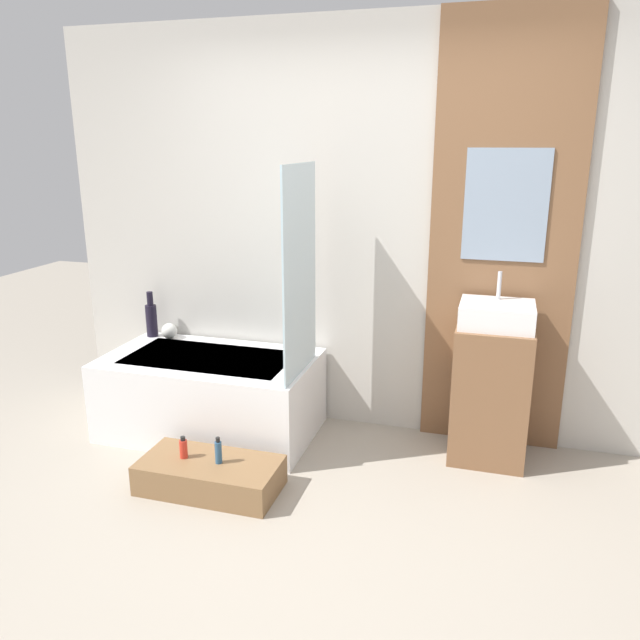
% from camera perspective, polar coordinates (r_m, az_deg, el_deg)
% --- Properties ---
extents(ground_plane, '(12.00, 12.00, 0.00)m').
position_cam_1_polar(ground_plane, '(3.08, -2.68, -21.30)').
color(ground_plane, '#A39989').
extents(wall_tiled_back, '(4.20, 0.06, 2.60)m').
position_cam_1_polar(wall_tiled_back, '(4.01, 4.49, 7.87)').
color(wall_tiled_back, beige).
rests_on(wall_tiled_back, ground_plane).
extents(wall_wood_accent, '(0.86, 0.04, 2.60)m').
position_cam_1_polar(wall_wood_accent, '(3.88, 16.39, 7.14)').
color(wall_wood_accent, brown).
rests_on(wall_wood_accent, ground_plane).
extents(bathtub, '(1.36, 0.78, 0.52)m').
position_cam_1_polar(bathtub, '(4.20, -9.93, -6.70)').
color(bathtub, white).
rests_on(bathtub, ground_plane).
extents(glass_shower_screen, '(0.01, 0.58, 1.23)m').
position_cam_1_polar(glass_shower_screen, '(3.63, -1.86, 4.40)').
color(glass_shower_screen, silver).
rests_on(glass_shower_screen, bathtub).
extents(wooden_step_bench, '(0.77, 0.38, 0.17)m').
position_cam_1_polar(wooden_step_bench, '(3.62, -10.02, -13.79)').
color(wooden_step_bench, olive).
rests_on(wooden_step_bench, ground_plane).
extents(vanity_cabinet, '(0.44, 0.42, 0.83)m').
position_cam_1_polar(vanity_cabinet, '(3.89, 15.31, -6.45)').
color(vanity_cabinet, brown).
rests_on(vanity_cabinet, ground_plane).
extents(sink, '(0.42, 0.34, 0.31)m').
position_cam_1_polar(sink, '(3.74, 15.86, 0.47)').
color(sink, white).
rests_on(sink, vanity_cabinet).
extents(vase_tall_dark, '(0.08, 0.08, 0.33)m').
position_cam_1_polar(vase_tall_dark, '(4.59, -15.16, 0.16)').
color(vase_tall_dark, black).
rests_on(vase_tall_dark, bathtub).
extents(vase_round_light, '(0.11, 0.11, 0.11)m').
position_cam_1_polar(vase_round_light, '(4.53, -13.61, -0.98)').
color(vase_round_light, silver).
rests_on(vase_round_light, bathtub).
extents(bottle_soap_primary, '(0.04, 0.04, 0.13)m').
position_cam_1_polar(bottle_soap_primary, '(3.61, -12.38, -11.38)').
color(bottle_soap_primary, red).
rests_on(bottle_soap_primary, wooden_step_bench).
extents(bottle_soap_secondary, '(0.04, 0.04, 0.15)m').
position_cam_1_polar(bottle_soap_secondary, '(3.52, -9.28, -11.78)').
color(bottle_soap_secondary, '#2D567A').
rests_on(bottle_soap_secondary, wooden_step_bench).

